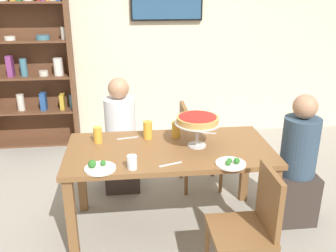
{
  "coord_description": "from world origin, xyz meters",
  "views": [
    {
      "loc": [
        -0.32,
        -2.69,
        1.96
      ],
      "look_at": [
        0.0,
        0.1,
        0.89
      ],
      "focal_mm": 39.71,
      "sensor_mm": 36.0,
      "label": 1
    }
  ],
  "objects_px": {
    "chair_far_right": "(194,142)",
    "salad_plate_near_diner": "(231,163)",
    "beer_glass_amber_tall": "(176,129)",
    "cutlery_fork_far": "(171,164)",
    "television": "(167,0)",
    "water_glass_clear_near": "(132,162)",
    "beer_glass_amber_spare": "(98,135)",
    "cutlery_knife_near": "(127,138)",
    "cutlery_fork_near": "(206,133)",
    "chair_near_right": "(251,224)",
    "beer_glass_amber_short": "(148,130)",
    "deep_dish_pizza_stand": "(198,121)",
    "salad_plate_far_diner": "(99,167)",
    "diner_far_left": "(121,143)",
    "dining_table": "(169,159)",
    "diner_head_east": "(297,169)",
    "bookshelf": "(26,53)"
  },
  "relations": [
    {
      "from": "chair_far_right",
      "to": "salad_plate_near_diner",
      "type": "relative_size",
      "value": 3.94
    },
    {
      "from": "salad_plate_near_diner",
      "to": "chair_far_right",
      "type": "bearing_deg",
      "value": 94.41
    },
    {
      "from": "beer_glass_amber_tall",
      "to": "cutlery_fork_far",
      "type": "relative_size",
      "value": 0.74
    },
    {
      "from": "television",
      "to": "water_glass_clear_near",
      "type": "distance_m",
      "value": 2.68
    },
    {
      "from": "beer_glass_amber_spare",
      "to": "cutlery_knife_near",
      "type": "relative_size",
      "value": 0.75
    },
    {
      "from": "cutlery_fork_near",
      "to": "beer_glass_amber_tall",
      "type": "bearing_deg",
      "value": 24.48
    },
    {
      "from": "chair_near_right",
      "to": "beer_glass_amber_tall",
      "type": "xyz_separation_m",
      "value": [
        -0.37,
        0.94,
        0.32
      ]
    },
    {
      "from": "salad_plate_near_diner",
      "to": "beer_glass_amber_short",
      "type": "bearing_deg",
      "value": 135.24
    },
    {
      "from": "deep_dish_pizza_stand",
      "to": "water_glass_clear_near",
      "type": "bearing_deg",
      "value": -147.54
    },
    {
      "from": "deep_dish_pizza_stand",
      "to": "salad_plate_far_diner",
      "type": "xyz_separation_m",
      "value": [
        -0.76,
        -0.32,
        -0.2
      ]
    },
    {
      "from": "television",
      "to": "beer_glass_amber_spare",
      "type": "bearing_deg",
      "value": -112.14
    },
    {
      "from": "water_glass_clear_near",
      "to": "salad_plate_far_diner",
      "type": "bearing_deg",
      "value": 175.77
    },
    {
      "from": "television",
      "to": "diner_far_left",
      "type": "height_order",
      "value": "television"
    },
    {
      "from": "dining_table",
      "to": "diner_head_east",
      "type": "height_order",
      "value": "diner_head_east"
    },
    {
      "from": "diner_far_left",
      "to": "beer_glass_amber_tall",
      "type": "distance_m",
      "value": 0.76
    },
    {
      "from": "dining_table",
      "to": "cutlery_fork_near",
      "type": "bearing_deg",
      "value": 37.82
    },
    {
      "from": "dining_table",
      "to": "salad_plate_near_diner",
      "type": "height_order",
      "value": "salad_plate_near_diner"
    },
    {
      "from": "cutlery_knife_near",
      "to": "diner_far_left",
      "type": "bearing_deg",
      "value": -92.75
    },
    {
      "from": "chair_near_right",
      "to": "cutlery_fork_near",
      "type": "bearing_deg",
      "value": 5.96
    },
    {
      "from": "dining_table",
      "to": "television",
      "type": "relative_size",
      "value": 1.83
    },
    {
      "from": "water_glass_clear_near",
      "to": "cutlery_fork_near",
      "type": "xyz_separation_m",
      "value": [
        0.66,
        0.6,
        -0.05
      ]
    },
    {
      "from": "bookshelf",
      "to": "chair_near_right",
      "type": "bearing_deg",
      "value": -53.98
    },
    {
      "from": "beer_glass_amber_tall",
      "to": "beer_glass_amber_short",
      "type": "bearing_deg",
      "value": -177.63
    },
    {
      "from": "beer_glass_amber_tall",
      "to": "water_glass_clear_near",
      "type": "bearing_deg",
      "value": -125.14
    },
    {
      "from": "bookshelf",
      "to": "beer_glass_amber_spare",
      "type": "xyz_separation_m",
      "value": [
        0.95,
        -1.84,
        -0.37
      ]
    },
    {
      "from": "chair_far_right",
      "to": "cutlery_fork_far",
      "type": "xyz_separation_m",
      "value": [
        -0.36,
        -0.96,
        0.26
      ]
    },
    {
      "from": "television",
      "to": "diner_head_east",
      "type": "height_order",
      "value": "television"
    },
    {
      "from": "deep_dish_pizza_stand",
      "to": "dining_table",
      "type": "bearing_deg",
      "value": -176.69
    },
    {
      "from": "diner_far_left",
      "to": "cutlery_knife_near",
      "type": "xyz_separation_m",
      "value": [
        0.07,
        -0.48,
        0.25
      ]
    },
    {
      "from": "dining_table",
      "to": "cutlery_fork_far",
      "type": "bearing_deg",
      "value": -95.12
    },
    {
      "from": "salad_plate_near_diner",
      "to": "beer_glass_amber_short",
      "type": "distance_m",
      "value": 0.8
    },
    {
      "from": "beer_glass_amber_tall",
      "to": "cutlery_knife_near",
      "type": "bearing_deg",
      "value": 178.55
    },
    {
      "from": "beer_glass_amber_tall",
      "to": "cutlery_knife_near",
      "type": "xyz_separation_m",
      "value": [
        -0.41,
        0.01,
        -0.06
      ]
    },
    {
      "from": "diner_head_east",
      "to": "salad_plate_far_diner",
      "type": "height_order",
      "value": "diner_head_east"
    },
    {
      "from": "dining_table",
      "to": "salad_plate_near_diner",
      "type": "relative_size",
      "value": 7.43
    },
    {
      "from": "dining_table",
      "to": "diner_far_left",
      "type": "height_order",
      "value": "diner_far_left"
    },
    {
      "from": "salad_plate_near_diner",
      "to": "cutlery_fork_far",
      "type": "distance_m",
      "value": 0.44
    },
    {
      "from": "cutlery_knife_near",
      "to": "salad_plate_far_diner",
      "type": "bearing_deg",
      "value": 58.55
    },
    {
      "from": "beer_glass_amber_tall",
      "to": "cutlery_fork_near",
      "type": "distance_m",
      "value": 0.28
    },
    {
      "from": "salad_plate_far_diner",
      "to": "beer_glass_amber_tall",
      "type": "height_order",
      "value": "beer_glass_amber_tall"
    },
    {
      "from": "beer_glass_amber_spare",
      "to": "cutlery_fork_far",
      "type": "bearing_deg",
      "value": -40.58
    },
    {
      "from": "beer_glass_amber_short",
      "to": "cutlery_knife_near",
      "type": "bearing_deg",
      "value": 173.23
    },
    {
      "from": "chair_near_right",
      "to": "beer_glass_amber_tall",
      "type": "relative_size",
      "value": 6.51
    },
    {
      "from": "salad_plate_near_diner",
      "to": "water_glass_clear_near",
      "type": "xyz_separation_m",
      "value": [
        -0.71,
        0.02,
        0.04
      ]
    },
    {
      "from": "salad_plate_far_diner",
      "to": "cutlery_fork_far",
      "type": "height_order",
      "value": "salad_plate_far_diner"
    },
    {
      "from": "diner_far_left",
      "to": "chair_far_right",
      "type": "xyz_separation_m",
      "value": [
        0.73,
        -0.05,
        -0.01
      ]
    },
    {
      "from": "beer_glass_amber_spare",
      "to": "bookshelf",
      "type": "bearing_deg",
      "value": 117.36
    },
    {
      "from": "diner_head_east",
      "to": "deep_dish_pizza_stand",
      "type": "bearing_deg",
      "value": -1.35
    },
    {
      "from": "diner_far_left",
      "to": "salad_plate_near_diner",
      "type": "height_order",
      "value": "diner_far_left"
    },
    {
      "from": "diner_far_left",
      "to": "deep_dish_pizza_stand",
      "type": "relative_size",
      "value": 3.17
    }
  ]
}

